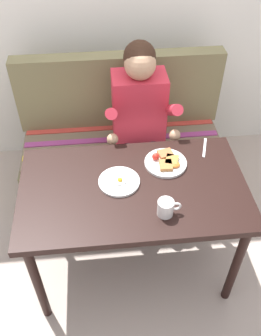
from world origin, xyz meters
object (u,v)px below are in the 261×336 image
Objects in this scene: plate_eggs at (119,181)px; fork at (205,148)px; plate_breakfast at (166,162)px; person at (140,117)px; table at (133,197)px; couch at (122,149)px; coffee_mug at (166,207)px.

plate_eggs reaches higher than fork.
fork is (0.25, 0.11, -0.01)m from plate_breakfast.
plate_breakfast is at bearing -78.01° from person.
person is at bearing 79.79° from table.
couch is at bearing 121.27° from person.
plate_breakfast is at bearing -137.94° from fork.
couch reaches higher than table.
person is at bearing 92.22° from coffee_mug.
fork is at bearing 30.58° from table.
couch is 6.56× the size of plate_eggs.
plate_eggs is (-0.07, 0.04, 0.09)m from table.
couch is 1.19× the size of person.
plate_breakfast reaches higher than plate_eggs.
person is 5.52× the size of plate_eggs.
table is 0.99× the size of person.
couch reaches higher than plate_breakfast.
table is 0.27m from coffee_mug.
plate_eggs is 0.31m from coffee_mug.
couch is 8.47× the size of fork.
person is 7.13× the size of fork.
plate_breakfast is 1.38× the size of fork.
coffee_mug is (0.03, -0.79, 0.03)m from person.
person reaches higher than table.
fork is at bearing -43.63° from person.
coffee_mug reaches higher than plate_breakfast.
person is 0.79m from coffee_mug.
plate_breakfast is 1.99× the size of coffee_mug.
plate_breakfast reaches higher than table.
person is at bearing -58.73° from couch.
couch is at bearing 149.73° from fork.
coffee_mug is (-0.06, -0.35, 0.03)m from plate_breakfast.
couch is at bearing 84.36° from plate_eggs.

